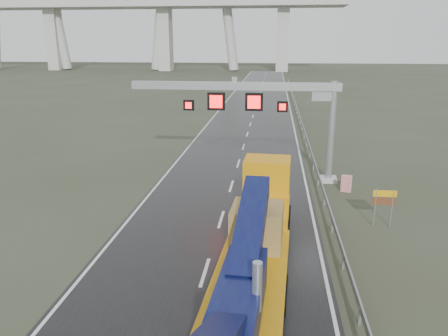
# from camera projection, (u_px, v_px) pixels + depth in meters

# --- Properties ---
(ground) EXTENTS (400.00, 400.00, 0.00)m
(ground) POSITION_uv_depth(u_px,v_px,m) (187.00, 330.00, 15.43)
(ground) COLOR #343827
(ground) RESTS_ON ground
(road) EXTENTS (11.00, 200.00, 0.02)m
(road) POSITION_uv_depth(u_px,v_px,m) (250.00, 124.00, 53.59)
(road) COLOR black
(road) RESTS_ON ground
(guardrail) EXTENTS (0.20, 140.00, 1.40)m
(guardrail) POSITION_uv_depth(u_px,v_px,m) (306.00, 137.00, 43.19)
(guardrail) COLOR gray
(guardrail) RESTS_ON ground
(sign_gantry) EXTENTS (14.90, 1.20, 7.42)m
(sign_gantry) POSITION_uv_depth(u_px,v_px,m) (264.00, 103.00, 30.80)
(sign_gantry) COLOR beige
(sign_gantry) RESTS_ON ground
(heavy_haul_truck) EXTENTS (3.82, 19.07, 4.45)m
(heavy_haul_truck) POSITION_uv_depth(u_px,v_px,m) (254.00, 246.00, 17.93)
(heavy_haul_truck) COLOR orange
(heavy_haul_truck) RESTS_ON ground
(exit_sign_pair) EXTENTS (1.25, 0.07, 2.14)m
(exit_sign_pair) POSITION_uv_depth(u_px,v_px,m) (384.00, 201.00, 23.66)
(exit_sign_pair) COLOR #93969B
(exit_sign_pair) RESTS_ON ground
(striped_barrier) EXTENTS (0.75, 0.55, 1.13)m
(striped_barrier) POSITION_uv_depth(u_px,v_px,m) (346.00, 184.00, 29.51)
(striped_barrier) COLOR red
(striped_barrier) RESTS_ON ground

